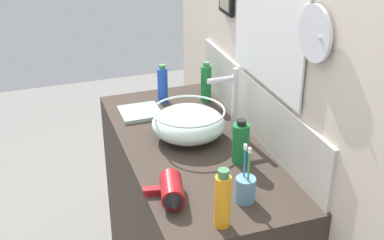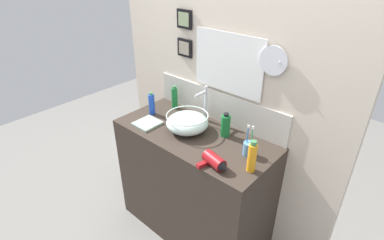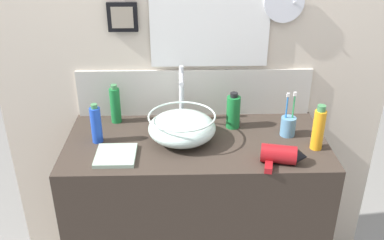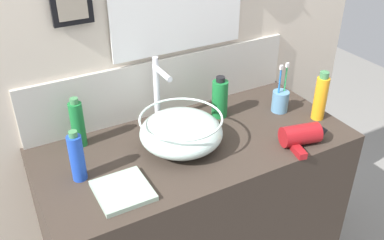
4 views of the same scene
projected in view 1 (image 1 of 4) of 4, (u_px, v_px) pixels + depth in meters
vanity_counter at (193, 236)px, 2.31m from camera, size 1.15×0.54×0.91m
back_panel at (266, 75)px, 2.07m from camera, size 1.89×0.10×2.34m
glass_bowl_sink at (187, 123)px, 2.13m from camera, size 0.29×0.29×0.12m
faucet at (231, 96)px, 2.14m from camera, size 0.02×0.13×0.27m
hair_drier at (171, 192)px, 1.75m from camera, size 0.19×0.14×0.08m
toothbrush_cup at (245, 189)px, 1.75m from camera, size 0.07×0.07×0.21m
lotion_bottle at (241, 143)px, 1.96m from camera, size 0.06×0.06×0.17m
shampoo_bottle at (162, 85)px, 2.43m from camera, size 0.05×0.05×0.18m
spray_bottle at (223, 200)px, 1.61m from camera, size 0.05×0.05×0.20m
soap_dispenser at (206, 83)px, 2.44m from camera, size 0.05×0.05×0.19m
hand_towel at (140, 112)px, 2.35m from camera, size 0.16×0.17×0.02m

